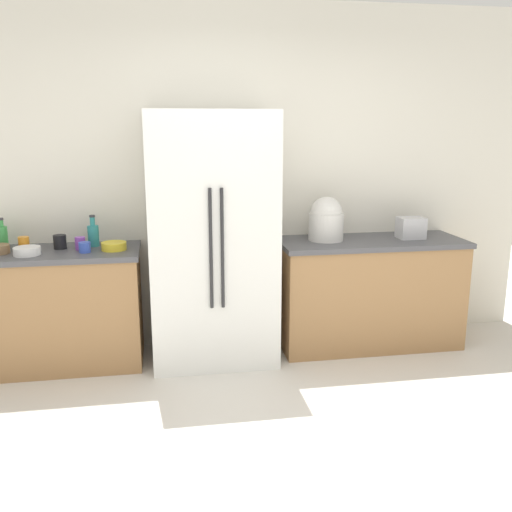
% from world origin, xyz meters
% --- Properties ---
extents(ground_plane, '(9.95, 9.95, 0.00)m').
position_xyz_m(ground_plane, '(0.00, 0.00, 0.00)').
color(ground_plane, beige).
extents(kitchen_back_panel, '(4.97, 0.10, 2.71)m').
position_xyz_m(kitchen_back_panel, '(0.00, 2.00, 1.36)').
color(kitchen_back_panel, silver).
rests_on(kitchen_back_panel, ground_plane).
extents(counter_left, '(1.23, 0.60, 0.88)m').
position_xyz_m(counter_left, '(-1.40, 1.66, 0.44)').
color(counter_left, '#9E7247').
rests_on(counter_left, ground_plane).
extents(counter_right, '(1.49, 0.60, 0.88)m').
position_xyz_m(counter_right, '(1.04, 1.66, 0.44)').
color(counter_right, '#9E7247').
rests_on(counter_right, ground_plane).
extents(refrigerator, '(0.93, 0.68, 1.88)m').
position_xyz_m(refrigerator, '(-0.24, 1.60, 0.94)').
color(refrigerator, white).
rests_on(refrigerator, ground_plane).
extents(toaster, '(0.20, 0.16, 0.17)m').
position_xyz_m(toaster, '(1.37, 1.66, 0.97)').
color(toaster, silver).
rests_on(toaster, counter_right).
extents(rice_cooker, '(0.28, 0.28, 0.35)m').
position_xyz_m(rice_cooker, '(0.67, 1.70, 1.05)').
color(rice_cooker, silver).
rests_on(rice_cooker, counter_right).
extents(bottle_a, '(0.08, 0.08, 0.23)m').
position_xyz_m(bottle_a, '(-1.78, 1.81, 0.98)').
color(bottle_a, green).
rests_on(bottle_a, counter_left).
extents(bottle_b, '(0.08, 0.08, 0.24)m').
position_xyz_m(bottle_b, '(-1.12, 1.77, 0.97)').
color(bottle_b, teal).
rests_on(bottle_b, counter_left).
extents(cup_a, '(0.07, 0.07, 0.09)m').
position_xyz_m(cup_a, '(-1.21, 1.67, 0.93)').
color(cup_a, purple).
rests_on(cup_a, counter_left).
extents(cup_b, '(0.09, 0.09, 0.10)m').
position_xyz_m(cup_b, '(-1.36, 1.72, 0.94)').
color(cup_b, black).
rests_on(cup_b, counter_left).
extents(cup_c, '(0.08, 0.08, 0.07)m').
position_xyz_m(cup_c, '(-1.16, 1.57, 0.92)').
color(cup_c, blue).
rests_on(cup_c, counter_left).
extents(cup_d, '(0.08, 0.08, 0.10)m').
position_xyz_m(cup_d, '(-1.61, 1.72, 0.93)').
color(cup_d, orange).
rests_on(cup_d, counter_left).
extents(bowl_a, '(0.18, 0.18, 0.06)m').
position_xyz_m(bowl_a, '(-0.96, 1.62, 0.91)').
color(bowl_a, yellow).
rests_on(bowl_a, counter_left).
extents(bowl_c, '(0.19, 0.19, 0.06)m').
position_xyz_m(bowl_c, '(-1.56, 1.55, 0.91)').
color(bowl_c, white).
rests_on(bowl_c, counter_left).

